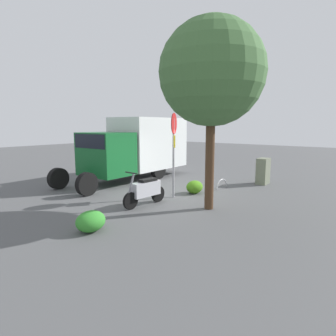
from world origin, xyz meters
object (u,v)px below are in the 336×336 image
at_px(street_tree, 212,73).
at_px(utility_cabinet, 263,171).
at_px(box_truck_near, 137,146).
at_px(motorcycle, 146,190).
at_px(bike_rack_hoop, 222,189).
at_px(stop_sign, 174,142).

distance_m(street_tree, utility_cabinet, 6.12).
bearing_deg(box_truck_near, street_tree, 65.05).
distance_m(box_truck_near, motorcycle, 5.13).
distance_m(motorcycle, street_tree, 4.26).
xyz_separation_m(motorcycle, bike_rack_hoop, (-3.83, 0.88, -0.52)).
distance_m(stop_sign, street_tree, 2.83).
relative_size(motorcycle, stop_sign, 0.58).
xyz_separation_m(box_truck_near, utility_cabinet, (-2.45, 5.55, -1.06)).
xyz_separation_m(box_truck_near, bike_rack_hoop, (-0.41, 4.52, -1.65)).
xyz_separation_m(street_tree, utility_cabinet, (-4.94, 0.01, -3.63)).
bearing_deg(bike_rack_hoop, utility_cabinet, 153.37).
xyz_separation_m(utility_cabinet, bike_rack_hoop, (2.04, -1.02, -0.59)).
xyz_separation_m(stop_sign, bike_rack_hoop, (-2.39, 0.77, -2.07)).
bearing_deg(utility_cabinet, street_tree, -0.17).
distance_m(box_truck_near, stop_sign, 4.27).
relative_size(box_truck_near, utility_cabinet, 6.05).
height_order(motorcycle, stop_sign, stop_sign).
bearing_deg(box_truck_near, motorcycle, 46.01).
bearing_deg(box_truck_near, bike_rack_hoop, 94.38).
height_order(stop_sign, street_tree, street_tree).
distance_m(utility_cabinet, bike_rack_hoop, 2.36).
xyz_separation_m(box_truck_near, stop_sign, (1.99, 3.75, 0.42)).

